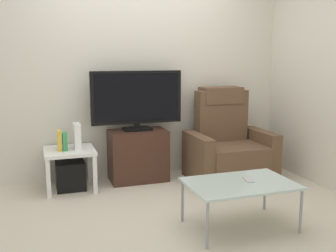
% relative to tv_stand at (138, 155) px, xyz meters
% --- Properties ---
extents(ground_plane, '(6.40, 6.40, 0.00)m').
position_rel_tv_stand_xyz_m(ground_plane, '(0.07, -0.87, -0.30)').
color(ground_plane, beige).
extents(wall_back, '(6.40, 0.06, 2.60)m').
position_rel_tv_stand_xyz_m(wall_back, '(0.07, 0.26, 1.00)').
color(wall_back, beige).
rests_on(wall_back, ground).
extents(wall_side, '(0.06, 4.48, 2.60)m').
position_rel_tv_stand_xyz_m(wall_side, '(1.95, -0.87, 1.00)').
color(wall_side, beige).
rests_on(wall_side, ground).
extents(tv_stand, '(0.66, 0.40, 0.60)m').
position_rel_tv_stand_xyz_m(tv_stand, '(0.00, 0.00, 0.00)').
color(tv_stand, '#3D2319').
rests_on(tv_stand, ground).
extents(television, '(1.07, 0.20, 0.69)m').
position_rel_tv_stand_xyz_m(television, '(0.00, 0.02, 0.66)').
color(television, black).
rests_on(television, tv_stand).
extents(recliner_armchair, '(0.98, 0.78, 1.08)m').
position_rel_tv_stand_xyz_m(recliner_armchair, '(1.06, -0.22, 0.07)').
color(recliner_armchair, brown).
rests_on(recliner_armchair, ground).
extents(side_table, '(0.54, 0.54, 0.45)m').
position_rel_tv_stand_xyz_m(side_table, '(-0.79, -0.07, 0.08)').
color(side_table, white).
rests_on(side_table, ground).
extents(subwoofer_box, '(0.31, 0.31, 0.31)m').
position_rel_tv_stand_xyz_m(subwoofer_box, '(-0.79, -0.07, -0.15)').
color(subwoofer_box, black).
rests_on(subwoofer_box, ground).
extents(book_leftmost, '(0.04, 0.12, 0.22)m').
position_rel_tv_stand_xyz_m(book_leftmost, '(-0.89, -0.09, 0.26)').
color(book_leftmost, gold).
rests_on(book_leftmost, side_table).
extents(book_middle, '(0.05, 0.14, 0.19)m').
position_rel_tv_stand_xyz_m(book_middle, '(-0.83, -0.09, 0.24)').
color(book_middle, '#388C4C').
rests_on(book_middle, side_table).
extents(game_console, '(0.07, 0.20, 0.28)m').
position_rel_tv_stand_xyz_m(game_console, '(-0.70, -0.06, 0.29)').
color(game_console, white).
rests_on(game_console, side_table).
extents(coffee_table, '(0.90, 0.60, 0.40)m').
position_rel_tv_stand_xyz_m(coffee_table, '(0.50, -1.55, 0.07)').
color(coffee_table, '#B2C6C1').
rests_on(coffee_table, ground).
extents(cell_phone, '(0.10, 0.16, 0.01)m').
position_rel_tv_stand_xyz_m(cell_phone, '(0.60, -1.51, 0.10)').
color(cell_phone, '#B7B7BC').
rests_on(cell_phone, coffee_table).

